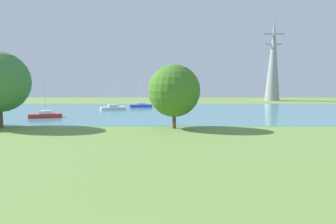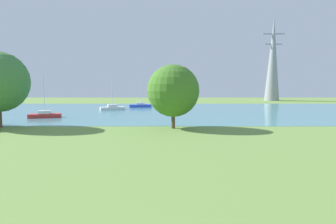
{
  "view_description": "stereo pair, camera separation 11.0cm",
  "coord_description": "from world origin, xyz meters",
  "px_view_note": "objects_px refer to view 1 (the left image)",
  "views": [
    {
      "loc": [
        1.17,
        -7.28,
        5.47
      ],
      "look_at": [
        1.24,
        21.8,
        2.61
      ],
      "focal_mm": 32.29,
      "sensor_mm": 36.0,
      "label": 1
    },
    {
      "loc": [
        1.28,
        -7.28,
        5.47
      ],
      "look_at": [
        1.24,
        21.8,
        2.61
      ],
      "focal_mm": 32.29,
      "sensor_mm": 36.0,
      "label": 2
    }
  ],
  "objects_px": {
    "electricity_pylon": "(272,59)",
    "sailboat_red": "(45,115)",
    "sailboat_blue": "(140,105)",
    "tree_mid_shore": "(173,91)",
    "sailboat_white": "(112,108)"
  },
  "relations": [
    {
      "from": "sailboat_white",
      "to": "electricity_pylon",
      "type": "height_order",
      "value": "electricity_pylon"
    },
    {
      "from": "tree_mid_shore",
      "to": "sailboat_white",
      "type": "bearing_deg",
      "value": 115.96
    },
    {
      "from": "tree_mid_shore",
      "to": "electricity_pylon",
      "type": "bearing_deg",
      "value": 61.03
    },
    {
      "from": "tree_mid_shore",
      "to": "electricity_pylon",
      "type": "relative_size",
      "value": 0.31
    },
    {
      "from": "sailboat_blue",
      "to": "tree_mid_shore",
      "type": "bearing_deg",
      "value": -77.6
    },
    {
      "from": "sailboat_blue",
      "to": "tree_mid_shore",
      "type": "relative_size",
      "value": 0.74
    },
    {
      "from": "sailboat_red",
      "to": "electricity_pylon",
      "type": "bearing_deg",
      "value": 41.56
    },
    {
      "from": "sailboat_red",
      "to": "tree_mid_shore",
      "type": "xyz_separation_m",
      "value": [
        19.76,
        -10.79,
        4.03
      ]
    },
    {
      "from": "sailboat_blue",
      "to": "electricity_pylon",
      "type": "distance_m",
      "value": 46.65
    },
    {
      "from": "sailboat_blue",
      "to": "sailboat_white",
      "type": "distance_m",
      "value": 8.2
    },
    {
      "from": "electricity_pylon",
      "to": "sailboat_red",
      "type": "bearing_deg",
      "value": -138.44
    },
    {
      "from": "sailboat_blue",
      "to": "sailboat_red",
      "type": "bearing_deg",
      "value": -123.49
    },
    {
      "from": "sailboat_white",
      "to": "electricity_pylon",
      "type": "relative_size",
      "value": 0.26
    },
    {
      "from": "sailboat_white",
      "to": "sailboat_red",
      "type": "xyz_separation_m",
      "value": [
        -8.08,
        -13.2,
        0.0
      ]
    },
    {
      "from": "sailboat_red",
      "to": "electricity_pylon",
      "type": "height_order",
      "value": "electricity_pylon"
    }
  ]
}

